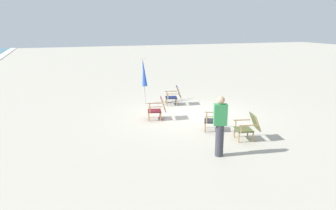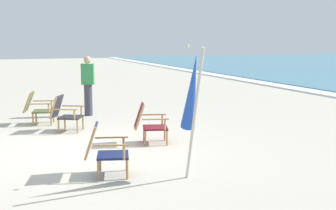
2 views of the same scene
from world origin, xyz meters
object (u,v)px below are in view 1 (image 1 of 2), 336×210
(beach_chair_far_center, at_px, (216,118))
(beach_chair_back_left, at_px, (158,108))
(person_near_chairs, at_px, (220,126))
(beach_chair_mid_center, at_px, (175,95))
(umbrella_furled_blue, at_px, (144,73))
(beach_chair_front_right, at_px, (249,126))

(beach_chair_far_center, bearing_deg, beach_chair_back_left, 36.88)
(beach_chair_far_center, xyz_separation_m, person_near_chairs, (-1.94, 0.91, 0.41))
(beach_chair_far_center, bearing_deg, beach_chair_mid_center, 1.06)
(beach_chair_back_left, relative_size, umbrella_furled_blue, 0.40)
(beach_chair_far_center, height_order, umbrella_furled_blue, umbrella_furled_blue)
(beach_chair_mid_center, bearing_deg, beach_chair_front_right, -173.05)
(person_near_chairs, bearing_deg, beach_chair_front_right, -59.81)
(beach_chair_mid_center, height_order, umbrella_furled_blue, umbrella_furled_blue)
(beach_chair_front_right, relative_size, person_near_chairs, 0.50)
(beach_chair_far_center, height_order, beach_chair_mid_center, beach_chair_far_center)
(beach_chair_back_left, bearing_deg, person_near_chairs, -172.70)
(beach_chair_far_center, xyz_separation_m, beach_chair_mid_center, (3.75, 0.07, -0.00))
(beach_chair_back_left, height_order, umbrella_furled_blue, umbrella_furled_blue)
(person_near_chairs, bearing_deg, beach_chair_mid_center, -8.42)
(beach_chair_mid_center, relative_size, person_near_chairs, 0.50)
(beach_chair_far_center, distance_m, umbrella_furled_blue, 4.77)
(beach_chair_back_left, bearing_deg, umbrella_furled_blue, -3.81)
(person_near_chairs, bearing_deg, umbrella_furled_blue, 2.76)
(beach_chair_front_right, xyz_separation_m, beach_chair_mid_center, (4.86, 0.59, 0.00))
(beach_chair_far_center, relative_size, umbrella_furled_blue, 0.42)
(beach_chair_mid_center, relative_size, umbrella_furled_blue, 0.40)
(beach_chair_far_center, distance_m, beach_chair_back_left, 2.33)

